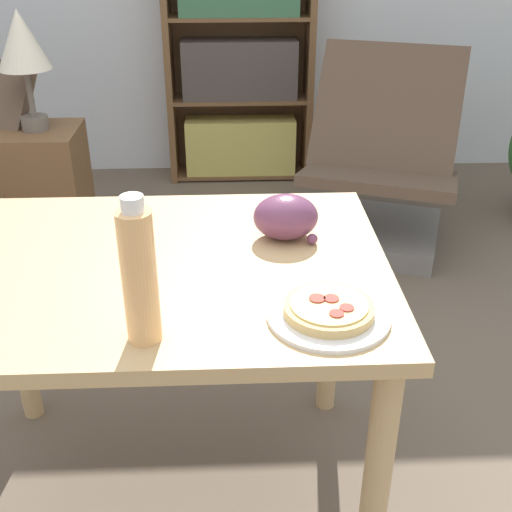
{
  "coord_description": "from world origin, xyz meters",
  "views": [
    {
      "loc": [
        0.14,
        -1.24,
        1.44
      ],
      "look_at": [
        0.19,
        -0.04,
        0.79
      ],
      "focal_mm": 45.0,
      "sensor_mm": 36.0,
      "label": 1
    }
  ],
  "objects_px": {
    "side_table": "(48,199)",
    "table_lamp": "(22,45)",
    "pizza_on_plate": "(329,311)",
    "drink_bottle": "(139,275)",
    "bookshelf": "(240,66)",
    "lounge_chair_far": "(377,184)",
    "grape_bunch": "(286,217)"
  },
  "relations": [
    {
      "from": "side_table",
      "to": "pizza_on_plate",
      "type": "bearing_deg",
      "value": -58.06
    },
    {
      "from": "pizza_on_plate",
      "to": "side_table",
      "type": "xyz_separation_m",
      "value": [
        -0.99,
        1.59,
        -0.43
      ]
    },
    {
      "from": "drink_bottle",
      "to": "lounge_chair_far",
      "type": "distance_m",
      "value": 2.1
    },
    {
      "from": "pizza_on_plate",
      "to": "lounge_chair_far",
      "type": "xyz_separation_m",
      "value": [
        0.51,
        1.77,
        -0.46
      ]
    },
    {
      "from": "side_table",
      "to": "table_lamp",
      "type": "bearing_deg",
      "value": 90.0
    },
    {
      "from": "grape_bunch",
      "to": "lounge_chair_far",
      "type": "xyz_separation_m",
      "value": [
        0.57,
        1.42,
        -0.5
      ]
    },
    {
      "from": "pizza_on_plate",
      "to": "side_table",
      "type": "bearing_deg",
      "value": 121.94
    },
    {
      "from": "pizza_on_plate",
      "to": "table_lamp",
      "type": "distance_m",
      "value": 1.89
    },
    {
      "from": "lounge_chair_far",
      "to": "grape_bunch",
      "type": "bearing_deg",
      "value": -92.08
    },
    {
      "from": "side_table",
      "to": "table_lamp",
      "type": "xyz_separation_m",
      "value": [
        0.0,
        0.0,
        0.65
      ]
    },
    {
      "from": "grape_bunch",
      "to": "table_lamp",
      "type": "height_order",
      "value": "table_lamp"
    },
    {
      "from": "drink_bottle",
      "to": "grape_bunch",
      "type": "bearing_deg",
      "value": 53.71
    },
    {
      "from": "bookshelf",
      "to": "side_table",
      "type": "bearing_deg",
      "value": -129.42
    },
    {
      "from": "bookshelf",
      "to": "lounge_chair_far",
      "type": "bearing_deg",
      "value": -54.32
    },
    {
      "from": "lounge_chair_far",
      "to": "side_table",
      "type": "bearing_deg",
      "value": -153.4
    },
    {
      "from": "grape_bunch",
      "to": "lounge_chair_far",
      "type": "distance_m",
      "value": 1.61
    },
    {
      "from": "grape_bunch",
      "to": "side_table",
      "type": "distance_m",
      "value": 1.62
    },
    {
      "from": "pizza_on_plate",
      "to": "grape_bunch",
      "type": "height_order",
      "value": "grape_bunch"
    },
    {
      "from": "grape_bunch",
      "to": "bookshelf",
      "type": "height_order",
      "value": "bookshelf"
    },
    {
      "from": "drink_bottle",
      "to": "side_table",
      "type": "bearing_deg",
      "value": 111.22
    },
    {
      "from": "bookshelf",
      "to": "table_lamp",
      "type": "xyz_separation_m",
      "value": [
        -0.87,
        -1.06,
        0.31
      ]
    },
    {
      "from": "drink_bottle",
      "to": "side_table",
      "type": "relative_size",
      "value": 0.46
    },
    {
      "from": "drink_bottle",
      "to": "lounge_chair_far",
      "type": "height_order",
      "value": "drink_bottle"
    },
    {
      "from": "table_lamp",
      "to": "bookshelf",
      "type": "bearing_deg",
      "value": 50.58
    },
    {
      "from": "table_lamp",
      "to": "side_table",
      "type": "bearing_deg",
      "value": -90.0
    },
    {
      "from": "grape_bunch",
      "to": "drink_bottle",
      "type": "bearing_deg",
      "value": -126.29
    },
    {
      "from": "lounge_chair_far",
      "to": "table_lamp",
      "type": "distance_m",
      "value": 1.67
    },
    {
      "from": "pizza_on_plate",
      "to": "drink_bottle",
      "type": "relative_size",
      "value": 0.85
    },
    {
      "from": "side_table",
      "to": "table_lamp",
      "type": "distance_m",
      "value": 0.65
    },
    {
      "from": "pizza_on_plate",
      "to": "drink_bottle",
      "type": "bearing_deg",
      "value": -171.54
    },
    {
      "from": "pizza_on_plate",
      "to": "drink_bottle",
      "type": "xyz_separation_m",
      "value": [
        -0.35,
        -0.05,
        0.12
      ]
    },
    {
      "from": "drink_bottle",
      "to": "table_lamp",
      "type": "distance_m",
      "value": 1.77
    }
  ]
}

